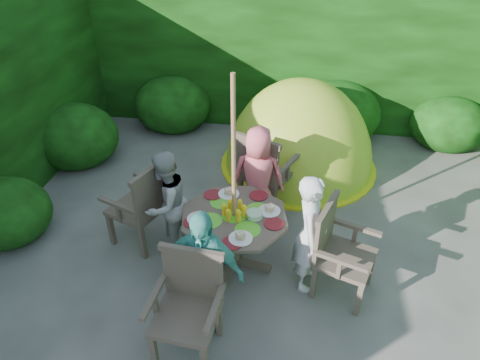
# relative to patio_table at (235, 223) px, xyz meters

# --- Properties ---
(ground) EXTENTS (60.00, 60.00, 0.00)m
(ground) POSITION_rel_patio_table_xyz_m (0.58, -0.11, -0.57)
(ground) COLOR #474540
(ground) RESTS_ON ground
(hedge_enclosure) EXTENTS (9.00, 9.00, 2.50)m
(hedge_enclosure) POSITION_rel_patio_table_xyz_m (0.58, 1.22, 0.68)
(hedge_enclosure) COLOR black
(hedge_enclosure) RESTS_ON ground
(patio_table) EXTENTS (1.37, 1.37, 0.81)m
(patio_table) POSITION_rel_patio_table_xyz_m (0.00, 0.00, 0.00)
(patio_table) COLOR #41362B
(patio_table) RESTS_ON ground
(parasol_pole) EXTENTS (0.05, 0.05, 2.20)m
(parasol_pole) POSITION_rel_patio_table_xyz_m (-0.00, -0.00, 0.53)
(parasol_pole) COLOR olive
(parasol_pole) RESTS_ON ground
(garden_chair_right) EXTENTS (0.69, 0.73, 0.98)m
(garden_chair_right) POSITION_rel_patio_table_xyz_m (1.07, -0.20, -0.04)
(garden_chair_right) COLOR #41362B
(garden_chair_right) RESTS_ON ground
(garden_chair_left) EXTENTS (0.73, 0.77, 1.03)m
(garden_chair_left) POSITION_rel_patio_table_xyz_m (-1.08, 0.20, -0.02)
(garden_chair_left) COLOR #41362B
(garden_chair_left) RESTS_ON ground
(garden_chair_back) EXTENTS (0.80, 0.76, 1.05)m
(garden_chair_back) POSITION_rel_patio_table_xyz_m (0.19, 1.07, -0.00)
(garden_chair_back) COLOR #41362B
(garden_chair_back) RESTS_ON ground
(garden_chair_front) EXTENTS (0.62, 0.57, 0.97)m
(garden_chair_front) POSITION_rel_patio_table_xyz_m (-0.23, -1.07, -0.05)
(garden_chair_front) COLOR #41362B
(garden_chair_front) RESTS_ON ground
(child_right) EXTENTS (0.34, 0.49, 1.32)m
(child_right) POSITION_rel_patio_table_xyz_m (0.78, -0.16, 0.09)
(child_right) COLOR silver
(child_right) RESTS_ON ground
(child_left) EXTENTS (0.67, 0.74, 1.25)m
(child_left) POSITION_rel_patio_table_xyz_m (-0.79, 0.16, 0.06)
(child_left) COLOR #9D9E99
(child_left) RESTS_ON ground
(child_back) EXTENTS (0.64, 0.43, 1.30)m
(child_back) POSITION_rel_patio_table_xyz_m (0.15, 0.78, 0.08)
(child_back) COLOR #EF636C
(child_back) RESTS_ON ground
(child_front) EXTENTS (0.80, 0.42, 1.30)m
(child_front) POSITION_rel_patio_table_xyz_m (-0.16, -0.78, 0.08)
(child_front) COLOR #49AA9B
(child_front) RESTS_ON ground
(dome_tent) EXTENTS (2.60, 2.60, 2.67)m
(dome_tent) POSITION_rel_patio_table_xyz_m (0.62, 2.18, -0.57)
(dome_tent) COLOR #9ACC27
(dome_tent) RESTS_ON ground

